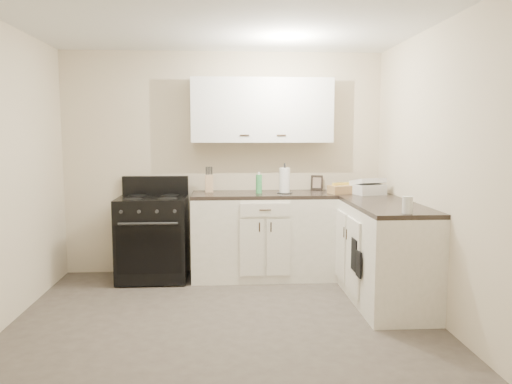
{
  "coord_description": "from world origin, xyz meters",
  "views": [
    {
      "loc": [
        -0.0,
        -3.91,
        1.57
      ],
      "look_at": [
        0.31,
        0.85,
        1.03
      ],
      "focal_mm": 35.0,
      "sensor_mm": 36.0,
      "label": 1
    }
  ],
  "objects": [
    {
      "name": "oven_mitt_near",
      "position": [
        1.18,
        0.31,
        0.44
      ],
      "size": [
        0.02,
        0.13,
        0.23
      ],
      "primitive_type": "cube",
      "color": "black",
      "rests_on": "base_cabinets_right"
    },
    {
      "name": "glass_jar",
      "position": [
        1.48,
        0.0,
        1.01
      ],
      "size": [
        0.09,
        0.09,
        0.14
      ],
      "primitive_type": "cylinder",
      "rotation": [
        0.0,
        0.0,
        -0.13
      ],
      "color": "silver",
      "rests_on": "countertop_right"
    },
    {
      "name": "countertop_back",
      "position": [
        0.43,
        1.5,
        0.92
      ],
      "size": [
        1.55,
        0.6,
        0.04
      ],
      "primitive_type": "cube",
      "color": "black",
      "rests_on": "base_cabinets_back"
    },
    {
      "name": "base_cabinets_right",
      "position": [
        1.5,
        0.85,
        0.45
      ],
      "size": [
        0.6,
        1.9,
        0.9
      ],
      "primitive_type": "cube",
      "color": "white",
      "rests_on": "floor"
    },
    {
      "name": "upper_cabinets",
      "position": [
        0.43,
        1.65,
        1.84
      ],
      "size": [
        1.55,
        0.3,
        0.7
      ],
      "primitive_type": "cube",
      "color": "white",
      "rests_on": "wall_back"
    },
    {
      "name": "wall_front",
      "position": [
        0.0,
        -1.8,
        1.25
      ],
      "size": [
        3.6,
        0.0,
        3.6
      ],
      "primitive_type": "plane",
      "rotation": [
        -1.57,
        0.0,
        0.0
      ],
      "color": "beige",
      "rests_on": "ground"
    },
    {
      "name": "base_cabinets_back",
      "position": [
        0.43,
        1.5,
        0.45
      ],
      "size": [
        1.55,
        0.6,
        0.9
      ],
      "primitive_type": "cube",
      "color": "white",
      "rests_on": "floor"
    },
    {
      "name": "knife_block",
      "position": [
        -0.16,
        1.62,
        1.04
      ],
      "size": [
        0.09,
        0.08,
        0.19
      ],
      "primitive_type": "cube",
      "rotation": [
        0.0,
        0.0,
        0.05
      ],
      "color": "#D5AF83",
      "rests_on": "countertop_back"
    },
    {
      "name": "countertop_right",
      "position": [
        1.5,
        0.85,
        0.92
      ],
      "size": [
        0.6,
        1.9,
        0.04
      ],
      "primitive_type": "cube",
      "color": "black",
      "rests_on": "base_cabinets_right"
    },
    {
      "name": "stove",
      "position": [
        -0.77,
        1.48,
        0.46
      ],
      "size": [
        0.74,
        0.63,
        0.89
      ],
      "primitive_type": "cube",
      "color": "black",
      "rests_on": "floor"
    },
    {
      "name": "oven_mitt_far",
      "position": [
        1.18,
        0.45,
        0.49
      ],
      "size": [
        0.02,
        0.17,
        0.29
      ],
      "primitive_type": "cube",
      "color": "black",
      "rests_on": "base_cabinets_right"
    },
    {
      "name": "wall_right",
      "position": [
        1.8,
        0.0,
        1.25
      ],
      "size": [
        0.0,
        3.6,
        3.6
      ],
      "primitive_type": "plane",
      "rotation": [
        1.57,
        0.0,
        -1.57
      ],
      "color": "beige",
      "rests_on": "ground"
    },
    {
      "name": "soap_bottle",
      "position": [
        0.38,
        1.48,
        1.04
      ],
      "size": [
        0.09,
        0.09,
        0.2
      ],
      "primitive_type": "cylinder",
      "rotation": [
        0.0,
        0.0,
        0.35
      ],
      "color": "#3C9E53",
      "rests_on": "countertop_back"
    },
    {
      "name": "wall_back",
      "position": [
        0.0,
        1.8,
        1.25
      ],
      "size": [
        3.6,
        0.0,
        3.6
      ],
      "primitive_type": "plane",
      "rotation": [
        1.57,
        0.0,
        0.0
      ],
      "color": "beige",
      "rests_on": "ground"
    },
    {
      "name": "paper_towel",
      "position": [
        0.66,
        1.46,
        1.08
      ],
      "size": [
        0.13,
        0.13,
        0.28
      ],
      "primitive_type": "cylinder",
      "rotation": [
        0.0,
        0.0,
        0.14
      ],
      "color": "white",
      "rests_on": "countertop_back"
    },
    {
      "name": "countertop_grill",
      "position": [
        1.54,
        1.31,
        0.99
      ],
      "size": [
        0.36,
        0.34,
        0.11
      ],
      "primitive_type": "cube",
      "rotation": [
        0.0,
        0.0,
        0.25
      ],
      "color": "silver",
      "rests_on": "countertop_right"
    },
    {
      "name": "picture_frame",
      "position": [
        1.07,
        1.76,
        1.03
      ],
      "size": [
        0.14,
        0.09,
        0.17
      ],
      "primitive_type": "cube",
      "rotation": [
        -0.14,
        0.0,
        -0.4
      ],
      "color": "black",
      "rests_on": "countertop_back"
    },
    {
      "name": "ceiling",
      "position": [
        0.0,
        0.0,
        2.5
      ],
      "size": [
        3.6,
        3.6,
        0.0
      ],
      "primitive_type": "plane",
      "color": "white",
      "rests_on": "wall_back"
    },
    {
      "name": "wicker_basket",
      "position": [
        1.27,
        1.4,
        0.98
      ],
      "size": [
        0.3,
        0.24,
        0.09
      ],
      "primitive_type": "cube",
      "rotation": [
        0.0,
        0.0,
        0.28
      ],
      "color": "tan",
      "rests_on": "countertop_right"
    },
    {
      "name": "floor",
      "position": [
        0.0,
        0.0,
        0.0
      ],
      "size": [
        3.6,
        3.6,
        0.0
      ],
      "primitive_type": "plane",
      "color": "#473F38",
      "rests_on": "ground"
    }
  ]
}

